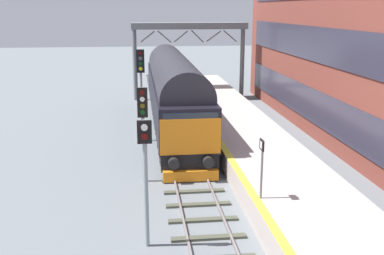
{
  "coord_description": "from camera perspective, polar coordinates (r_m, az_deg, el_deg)",
  "views": [
    {
      "loc": [
        -2.14,
        -21.78,
        7.35
      ],
      "look_at": [
        0.2,
        -2.1,
        2.13
      ],
      "focal_mm": 42.33,
      "sensor_mm": 36.0,
      "label": 1
    }
  ],
  "objects": [
    {
      "name": "signal_post_mid",
      "position": [
        19.25,
        -6.21,
        0.81
      ],
      "size": [
        0.44,
        0.22,
        4.17
      ],
      "color": "gray",
      "rests_on": "ground"
    },
    {
      "name": "platform_number_sign",
      "position": [
        15.5,
        8.78,
        -4.07
      ],
      "size": [
        0.1,
        0.44,
        2.09
      ],
      "color": "slate",
      "rests_on": "station_platform"
    },
    {
      "name": "ground_plane",
      "position": [
        23.08,
        -1.11,
        -3.8
      ],
      "size": [
        140.0,
        140.0,
        0.0
      ],
      "primitive_type": "plane",
      "color": "slate",
      "rests_on": "ground"
    },
    {
      "name": "signal_post_far",
      "position": [
        25.38,
        -6.44,
        5.64
      ],
      "size": [
        0.44,
        0.22,
        5.19
      ],
      "color": "gray",
      "rests_on": "ground"
    },
    {
      "name": "signal_post_near",
      "position": [
        13.92,
        -5.89,
        -5.25
      ],
      "size": [
        0.44,
        0.22,
        4.15
      ],
      "color": "gray",
      "rests_on": "ground"
    },
    {
      "name": "station_platform",
      "position": [
        23.54,
        7.64,
        -2.28
      ],
      "size": [
        4.0,
        44.0,
        1.01
      ],
      "color": "#BBADA6",
      "rests_on": "ground"
    },
    {
      "name": "diesel_locomotive",
      "position": [
        27.78,
        -2.26,
        4.66
      ],
      "size": [
        2.74,
        17.9,
        4.68
      ],
      "color": "black",
      "rests_on": "ground"
    },
    {
      "name": "overhead_footbridge",
      "position": [
        37.45,
        -0.35,
        12.04
      ],
      "size": [
        9.3,
        2.0,
        6.25
      ],
      "color": "slate",
      "rests_on": "ground"
    },
    {
      "name": "track_main",
      "position": [
        23.07,
        -1.11,
        -3.67
      ],
      "size": [
        2.5,
        60.0,
        0.15
      ],
      "color": "gray",
      "rests_on": "ground"
    }
  ]
}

